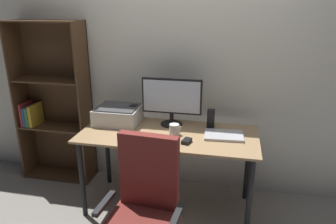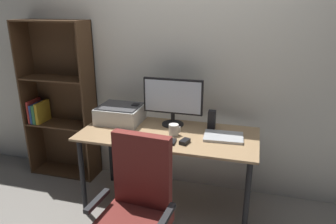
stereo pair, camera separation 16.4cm
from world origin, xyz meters
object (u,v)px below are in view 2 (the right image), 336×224
printer (120,114)px  monitor (173,99)px  office_chair (135,219)px  desk (168,142)px  mouse (185,142)px  speaker_right (212,120)px  speaker_left (136,113)px  laptop (223,137)px  bookshelf (59,102)px  keyboard (158,140)px  coffee_mug (174,130)px

printer → monitor: bearing=6.7°
office_chair → desk: bearing=94.5°
mouse → printer: printer is taller
speaker_right → monitor: bearing=178.7°
monitor → speaker_left: 0.39m
laptop → speaker_left: size_ratio=1.88×
bookshelf → monitor: bearing=-6.3°
keyboard → coffee_mug: (0.09, 0.17, 0.04)m
coffee_mug → laptop: size_ratio=0.31×
monitor → laptop: 0.57m
keyboard → office_chair: 0.69m
speaker_left → coffee_mug: bearing=-27.2°
desk → office_chair: 0.84m
mouse → speaker_right: speaker_right is taller
speaker_right → keyboard: bearing=-134.2°
mouse → bookshelf: bookshelf is taller
monitor → office_chair: (0.01, -1.02, -0.53)m
mouse → bookshelf: bearing=177.2°
monitor → keyboard: bearing=-92.8°
printer → mouse: bearing=-24.4°
bookshelf → speaker_left: bearing=-9.1°
desk → speaker_left: 0.45m
mouse → speaker_right: (0.16, 0.36, 0.07)m
keyboard → office_chair: size_ratio=0.29×
laptop → printer: 0.99m
keyboard → laptop: bearing=20.2°
printer → bookshelf: (-0.79, 0.20, -0.01)m
laptop → speaker_right: (-0.13, 0.17, 0.07)m
laptop → office_chair: 1.00m
monitor → printer: monitor is taller
speaker_left → office_chair: office_chair is taller
keyboard → speaker_left: (-0.34, 0.39, 0.08)m
desk → monitor: bearing=93.8°
speaker_left → printer: bearing=-159.9°
bookshelf → keyboard: bearing=-22.9°
printer → bookshelf: 0.82m
keyboard → printer: printer is taller
office_chair → mouse: bearing=78.6°
mouse → speaker_right: size_ratio=0.56×
speaker_right → bookshelf: size_ratio=0.10×
desk → keyboard: size_ratio=5.24×
coffee_mug → speaker_right: (0.29, 0.22, 0.04)m
desk → printer: bearing=164.1°
printer → laptop: bearing=-7.1°
laptop → coffee_mug: bearing=-177.3°
speaker_right → printer: size_ratio=0.43×
monitor → coffee_mug: monitor is taller
desk → laptop: (0.47, 0.02, 0.10)m
monitor → speaker_left: size_ratio=3.19×
office_chair → bookshelf: size_ratio=0.61×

